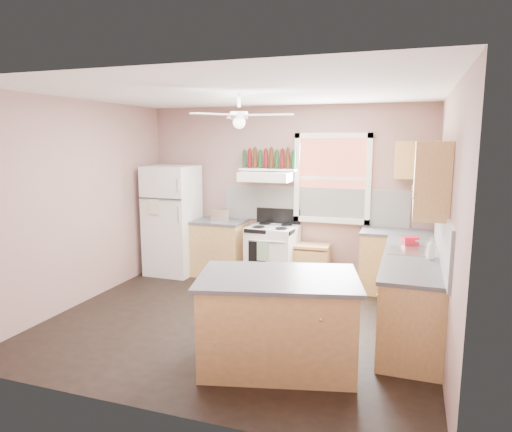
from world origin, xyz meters
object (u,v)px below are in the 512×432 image
(refrigerator, at_px, (172,220))
(island, at_px, (278,323))
(toaster, at_px, (220,215))
(cart, at_px, (311,266))
(stove, at_px, (273,254))

(refrigerator, bearing_deg, island, -44.29)
(toaster, xyz_separation_m, cart, (1.49, 0.07, -0.72))
(stove, distance_m, cart, 0.62)
(refrigerator, bearing_deg, toaster, 9.27)
(refrigerator, xyz_separation_m, cart, (2.28, 0.19, -0.62))
(refrigerator, distance_m, island, 3.56)
(cart, bearing_deg, toaster, 179.76)
(cart, height_order, island, island)
(toaster, distance_m, stove, 1.06)
(refrigerator, distance_m, stove, 1.74)
(island, bearing_deg, stove, 94.05)
(stove, height_order, island, same)
(toaster, bearing_deg, stove, -23.26)
(stove, bearing_deg, island, -68.59)
(stove, distance_m, island, 2.72)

